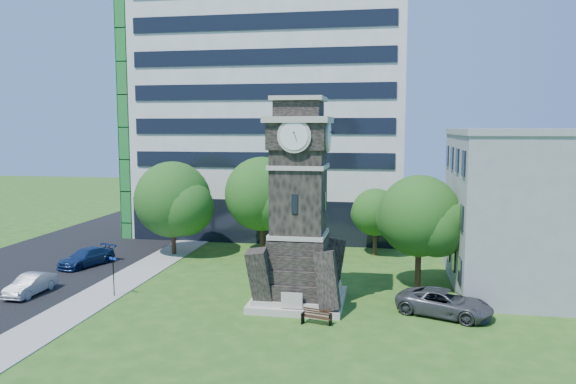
% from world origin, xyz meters
% --- Properties ---
extents(ground, '(160.00, 160.00, 0.00)m').
position_xyz_m(ground, '(0.00, 0.00, 0.00)').
color(ground, '#245017').
rests_on(ground, ground).
extents(sidewalk, '(3.00, 70.00, 0.06)m').
position_xyz_m(sidewalk, '(-9.50, 5.00, 0.03)').
color(sidewalk, gray).
rests_on(sidewalk, ground).
extents(street, '(14.00, 80.00, 0.02)m').
position_xyz_m(street, '(-18.00, 5.00, 0.01)').
color(street, black).
rests_on(street, ground).
extents(clock_tower, '(5.40, 5.40, 12.22)m').
position_xyz_m(clock_tower, '(3.00, 2.00, 5.28)').
color(clock_tower, '#B3AE9C').
rests_on(clock_tower, ground).
extents(office_tall, '(26.20, 15.11, 28.60)m').
position_xyz_m(office_tall, '(-3.20, 25.84, 14.22)').
color(office_tall, white).
rests_on(office_tall, ground).
extents(office_low, '(15.20, 12.20, 10.40)m').
position_xyz_m(office_low, '(19.97, 8.00, 5.21)').
color(office_low, '#95989A').
rests_on(office_low, ground).
extents(car_street_mid, '(1.43, 3.89, 1.27)m').
position_xyz_m(car_street_mid, '(-13.89, 0.73, 0.64)').
color(car_street_mid, '#96989D').
rests_on(car_street_mid, ground).
extents(car_street_north, '(3.32, 4.98, 1.34)m').
position_xyz_m(car_street_north, '(-14.30, 8.12, 0.67)').
color(car_street_north, navy).
rests_on(car_street_north, ground).
extents(car_east_lot, '(5.76, 4.17, 1.45)m').
position_xyz_m(car_east_lot, '(11.39, 1.15, 0.73)').
color(car_east_lot, '#434448').
rests_on(car_east_lot, ground).
extents(park_bench, '(1.58, 0.42, 0.81)m').
position_xyz_m(park_bench, '(4.52, -1.44, 0.43)').
color(park_bench, black).
rests_on(park_bench, ground).
extents(street_sign, '(0.62, 0.06, 2.56)m').
position_xyz_m(street_sign, '(-8.51, 1.25, 1.60)').
color(street_sign, black).
rests_on(street_sign, ground).
extents(tree_nw, '(6.88, 6.26, 7.73)m').
position_xyz_m(tree_nw, '(-9.14, 13.06, 4.41)').
color(tree_nw, '#332114').
rests_on(tree_nw, ground).
extents(tree_nc, '(6.71, 6.10, 8.10)m').
position_xyz_m(tree_nc, '(-1.93, 14.39, 4.85)').
color(tree_nc, '#332114').
rests_on(tree_nc, ground).
extents(tree_ne, '(4.27, 3.88, 5.54)m').
position_xyz_m(tree_ne, '(7.26, 15.62, 3.45)').
color(tree_ne, '#332114').
rests_on(tree_ne, ground).
extents(tree_east, '(5.82, 5.29, 7.46)m').
position_xyz_m(tree_east, '(10.26, 6.33, 4.62)').
color(tree_east, '#332114').
rests_on(tree_east, ground).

